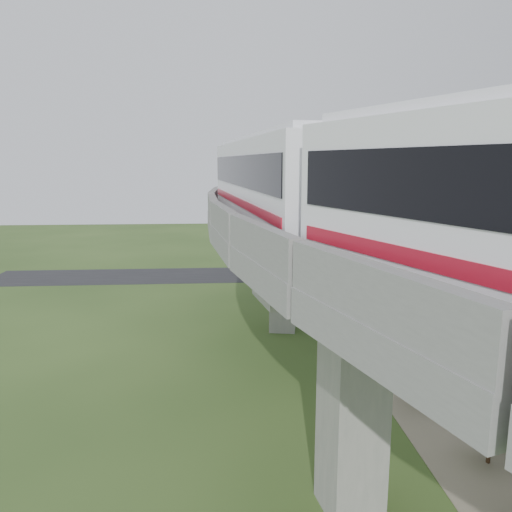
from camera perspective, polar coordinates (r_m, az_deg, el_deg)
name	(u,v)px	position (r m, az deg, el deg)	size (l,w,h in m)	color
ground	(289,388)	(30.31, 3.75, -14.79)	(160.00, 160.00, 0.00)	#2F4A1D
asphalt_road	(255,274)	(58.69, -0.14, -2.11)	(60.00, 8.00, 0.03)	#232326
viaduct	(359,234)	(28.43, 11.68, 2.44)	(19.58, 73.98, 11.40)	#99968E
metro_train	(299,176)	(27.12, 4.90, 9.14)	(10.86, 61.35, 3.64)	white
fence	(451,371)	(32.69, 21.37, -12.14)	(3.87, 38.73, 1.50)	#2D382D
tree_0	(377,268)	(52.83, 13.64, -1.29)	(2.67, 2.67, 3.47)	#382314
tree_1	(363,280)	(48.79, 12.16, -2.68)	(3.03, 3.03, 3.23)	#382314
tree_2	(358,303)	(41.45, 11.58, -5.23)	(2.47, 2.47, 2.86)	#382314
tree_3	(369,318)	(36.13, 12.76, -6.90)	(2.49, 2.49, 3.33)	#382314
tree_4	(425,368)	(28.89, 18.72, -12.02)	(2.11, 2.11, 3.05)	#382314
tree_5	(491,426)	(24.98, 25.30, -17.15)	(1.91, 1.91, 2.60)	#382314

